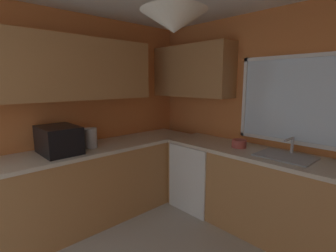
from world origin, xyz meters
name	(u,v)px	position (x,y,z in m)	size (l,w,h in m)	color
room_shell	(177,79)	(-0.36, 0.40, 1.68)	(3.66, 3.42, 2.52)	#D17238
counter_run_left	(86,186)	(-1.46, 0.00, 0.45)	(0.65, 3.03, 0.90)	#AD7542
counter_run_back	(277,197)	(0.21, 1.34, 0.45)	(2.75, 0.65, 0.90)	#AD7542
dishwasher	(201,175)	(-0.80, 1.31, 0.43)	(0.60, 0.60, 0.86)	white
microwave	(59,140)	(-1.46, -0.27, 1.05)	(0.48, 0.36, 0.29)	black
kettle	(91,138)	(-1.44, 0.08, 1.02)	(0.14, 0.14, 0.23)	#B7B7BC
sink_assembly	(286,156)	(0.25, 1.34, 0.91)	(0.53, 0.40, 0.19)	#9EA0A5
bowl	(239,144)	(-0.27, 1.34, 0.95)	(0.17, 0.17, 0.09)	#B74C42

